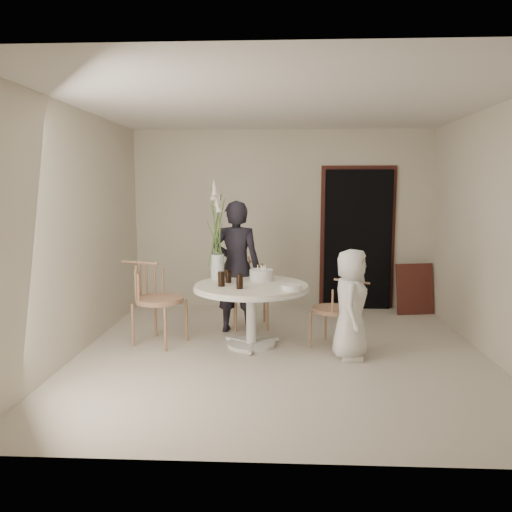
{
  "coord_description": "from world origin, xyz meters",
  "views": [
    {
      "loc": [
        -0.03,
        -5.37,
        1.82
      ],
      "look_at": [
        -0.3,
        0.3,
        1.05
      ],
      "focal_mm": 35.0,
      "sensor_mm": 36.0,
      "label": 1
    }
  ],
  "objects_px": {
    "table": "(251,294)",
    "boy": "(351,304)",
    "girl": "(236,267)",
    "flower_vase": "(217,238)",
    "chair_left": "(150,290)",
    "birthday_cake": "(261,275)",
    "chair_right": "(342,303)",
    "chair_far": "(250,282)"
  },
  "relations": [
    {
      "from": "chair_left",
      "to": "birthday_cake",
      "type": "distance_m",
      "value": 1.33
    },
    {
      "from": "table",
      "to": "girl",
      "type": "distance_m",
      "value": 0.66
    },
    {
      "from": "boy",
      "to": "chair_right",
      "type": "bearing_deg",
      "value": 19.22
    },
    {
      "from": "boy",
      "to": "girl",
      "type": "bearing_deg",
      "value": 64.14
    },
    {
      "from": "girl",
      "to": "flower_vase",
      "type": "distance_m",
      "value": 0.52
    },
    {
      "from": "chair_far",
      "to": "birthday_cake",
      "type": "distance_m",
      "value": 0.74
    },
    {
      "from": "chair_far",
      "to": "boy",
      "type": "height_order",
      "value": "boy"
    },
    {
      "from": "chair_left",
      "to": "boy",
      "type": "bearing_deg",
      "value": -80.15
    },
    {
      "from": "table",
      "to": "chair_far",
      "type": "height_order",
      "value": "chair_far"
    },
    {
      "from": "chair_left",
      "to": "boy",
      "type": "distance_m",
      "value": 2.34
    },
    {
      "from": "chair_far",
      "to": "chair_right",
      "type": "bearing_deg",
      "value": -48.54
    },
    {
      "from": "birthday_cake",
      "to": "flower_vase",
      "type": "relative_size",
      "value": 0.23
    },
    {
      "from": "flower_vase",
      "to": "chair_far",
      "type": "bearing_deg",
      "value": 59.59
    },
    {
      "from": "table",
      "to": "chair_far",
      "type": "distance_m",
      "value": 0.93
    },
    {
      "from": "chair_left",
      "to": "flower_vase",
      "type": "relative_size",
      "value": 0.81
    },
    {
      "from": "chair_right",
      "to": "flower_vase",
      "type": "relative_size",
      "value": 0.67
    },
    {
      "from": "chair_far",
      "to": "girl",
      "type": "bearing_deg",
      "value": -121.01
    },
    {
      "from": "chair_right",
      "to": "girl",
      "type": "xyz_separation_m",
      "value": [
        -1.26,
        0.62,
        0.31
      ]
    },
    {
      "from": "boy",
      "to": "flower_vase",
      "type": "height_order",
      "value": "flower_vase"
    },
    {
      "from": "flower_vase",
      "to": "chair_right",
      "type": "bearing_deg",
      "value": -13.73
    },
    {
      "from": "table",
      "to": "boy",
      "type": "height_order",
      "value": "boy"
    },
    {
      "from": "table",
      "to": "chair_right",
      "type": "relative_size",
      "value": 1.64
    },
    {
      "from": "table",
      "to": "chair_far",
      "type": "relative_size",
      "value": 1.5
    },
    {
      "from": "table",
      "to": "chair_right",
      "type": "xyz_separation_m",
      "value": [
        1.04,
        -0.04,
        -0.09
      ]
    },
    {
      "from": "birthday_cake",
      "to": "flower_vase",
      "type": "bearing_deg",
      "value": 171.75
    },
    {
      "from": "boy",
      "to": "birthday_cake",
      "type": "relative_size",
      "value": 4.26
    },
    {
      "from": "chair_left",
      "to": "girl",
      "type": "bearing_deg",
      "value": -42.46
    },
    {
      "from": "birthday_cake",
      "to": "flower_vase",
      "type": "distance_m",
      "value": 0.69
    },
    {
      "from": "girl",
      "to": "chair_far",
      "type": "bearing_deg",
      "value": -107.7
    },
    {
      "from": "flower_vase",
      "to": "birthday_cake",
      "type": "bearing_deg",
      "value": -8.25
    },
    {
      "from": "table",
      "to": "girl",
      "type": "height_order",
      "value": "girl"
    },
    {
      "from": "chair_right",
      "to": "girl",
      "type": "bearing_deg",
      "value": -83.79
    },
    {
      "from": "table",
      "to": "flower_vase",
      "type": "relative_size",
      "value": 1.1
    },
    {
      "from": "chair_far",
      "to": "chair_left",
      "type": "xyz_separation_m",
      "value": [
        -1.14,
        -0.83,
        0.06
      ]
    },
    {
      "from": "chair_right",
      "to": "chair_left",
      "type": "relative_size",
      "value": 0.83
    },
    {
      "from": "chair_far",
      "to": "flower_vase",
      "type": "height_order",
      "value": "flower_vase"
    },
    {
      "from": "girl",
      "to": "birthday_cake",
      "type": "relative_size",
      "value": 6.01
    },
    {
      "from": "chair_left",
      "to": "birthday_cake",
      "type": "xyz_separation_m",
      "value": [
        1.32,
        0.15,
        0.17
      ]
    },
    {
      "from": "chair_left",
      "to": "girl",
      "type": "relative_size",
      "value": 0.58
    },
    {
      "from": "girl",
      "to": "flower_vase",
      "type": "xyz_separation_m",
      "value": [
        -0.21,
        -0.27,
        0.39
      ]
    },
    {
      "from": "girl",
      "to": "boy",
      "type": "relative_size",
      "value": 1.41
    },
    {
      "from": "boy",
      "to": "flower_vase",
      "type": "bearing_deg",
      "value": 75.8
    }
  ]
}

